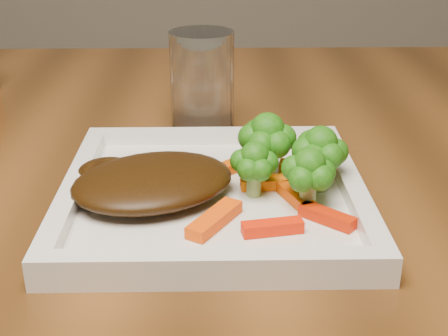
{
  "coord_description": "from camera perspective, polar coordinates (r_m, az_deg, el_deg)",
  "views": [
    {
      "loc": [
        0.52,
        -0.61,
        1.02
      ],
      "look_at": [
        0.53,
        -0.1,
        0.79
      ],
      "focal_mm": 50.0,
      "sensor_mm": 36.0,
      "label": 1
    }
  ],
  "objects": [
    {
      "name": "broccoli_3",
      "position": [
        0.55,
        2.79,
        0.41
      ],
      "size": [
        0.06,
        0.06,
        0.06
      ],
      "primitive_type": null,
      "rotation": [
        0.0,
        0.0,
        0.4
      ],
      "color": "#295F0F",
      "rests_on": "plate"
    },
    {
      "name": "steak",
      "position": [
        0.56,
        -6.52,
        -1.22
      ],
      "size": [
        0.18,
        0.17,
        0.03
      ],
      "primitive_type": "ellipsoid",
      "rotation": [
        0.0,
        0.0,
        0.44
      ],
      "color": "#372008",
      "rests_on": "plate"
    },
    {
      "name": "carrot_0",
      "position": [
        0.5,
        4.45,
        -5.42
      ],
      "size": [
        0.05,
        0.02,
        0.01
      ],
      "primitive_type": "cube",
      "rotation": [
        0.0,
        0.0,
        0.18
      ],
      "color": "#F72104",
      "rests_on": "plate"
    },
    {
      "name": "broccoli_0",
      "position": [
        0.59,
        3.95,
        2.26
      ],
      "size": [
        0.07,
        0.07,
        0.07
      ],
      "primitive_type": null,
      "rotation": [
        0.0,
        0.0,
        0.22
      ],
      "color": "#175C0F",
      "rests_on": "plate"
    },
    {
      "name": "drinking_glass",
      "position": [
        0.73,
        -2.01,
        7.73
      ],
      "size": [
        0.09,
        0.09,
        0.12
      ],
      "primitive_type": "cylinder",
      "rotation": [
        0.0,
        0.0,
        0.22
      ],
      "color": "silver",
      "rests_on": "dining_table"
    },
    {
      "name": "carrot_6",
      "position": [
        0.58,
        4.57,
        -1.32
      ],
      "size": [
        0.06,
        0.02,
        0.01
      ],
      "primitive_type": "cube",
      "rotation": [
        0.0,
        0.0,
        0.05
      ],
      "color": "#FF6D04",
      "rests_on": "plate"
    },
    {
      "name": "carrot_4",
      "position": [
        0.61,
        1.09,
        0.3
      ],
      "size": [
        0.05,
        0.04,
        0.01
      ],
      "primitive_type": "cube",
      "rotation": [
        0.0,
        0.0,
        0.75
      ],
      "color": "#CF4803",
      "rests_on": "plate"
    },
    {
      "name": "broccoli_2",
      "position": [
        0.54,
        7.74,
        -0.8
      ],
      "size": [
        0.06,
        0.06,
        0.06
      ],
      "primitive_type": null,
      "rotation": [
        0.0,
        0.0,
        -0.11
      ],
      "color": "#147A17",
      "rests_on": "plate"
    },
    {
      "name": "carrot_5",
      "position": [
        0.55,
        6.55,
        -2.64
      ],
      "size": [
        0.03,
        0.05,
        0.01
      ],
      "primitive_type": "cube",
      "rotation": [
        0.0,
        0.0,
        -1.19
      ],
      "color": "#EE4C03",
      "rests_on": "plate"
    },
    {
      "name": "carrot_1",
      "position": [
        0.53,
        9.41,
        -4.4
      ],
      "size": [
        0.05,
        0.04,
        0.01
      ],
      "primitive_type": "cube",
      "rotation": [
        0.0,
        0.0,
        -0.72
      ],
      "color": "red",
      "rests_on": "plate"
    },
    {
      "name": "carrot_3",
      "position": [
        0.61,
        7.94,
        -0.0
      ],
      "size": [
        0.06,
        0.03,
        0.01
      ],
      "primitive_type": "cube",
      "rotation": [
        0.0,
        0.0,
        -0.2
      ],
      "color": "#D26803",
      "rests_on": "plate"
    },
    {
      "name": "broccoli_1",
      "position": [
        0.57,
        8.74,
        1.0
      ],
      "size": [
        0.07,
        0.07,
        0.06
      ],
      "primitive_type": null,
      "rotation": [
        0.0,
        0.0,
        0.3
      ],
      "color": "#2F6310",
      "rests_on": "plate"
    },
    {
      "name": "plate",
      "position": [
        0.57,
        -1.0,
        -2.84
      ],
      "size": [
        0.27,
        0.27,
        0.01
      ],
      "primitive_type": "cube",
      "color": "white",
      "rests_on": "dining_table"
    },
    {
      "name": "carrot_2",
      "position": [
        0.51,
        -0.87,
        -4.7
      ],
      "size": [
        0.05,
        0.06,
        0.01
      ],
      "primitive_type": "cube",
      "rotation": [
        0.0,
        0.0,
        1.01
      ],
      "color": "#FB4904",
      "rests_on": "plate"
    }
  ]
}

